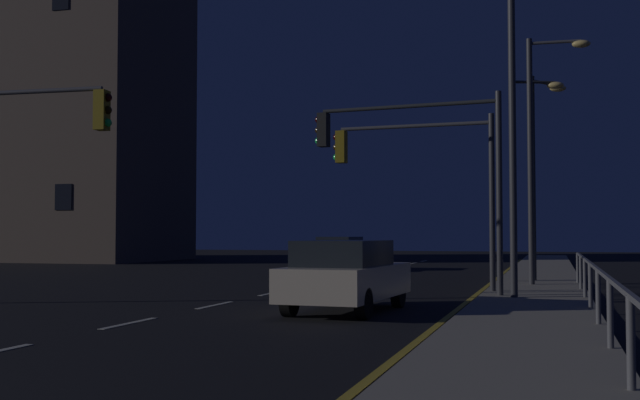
{
  "coord_description": "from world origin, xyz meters",
  "views": [
    {
      "loc": [
        7.8,
        -4.56,
        1.72
      ],
      "look_at": [
        0.71,
        19.48,
        2.78
      ],
      "focal_mm": 44.47,
      "sensor_mm": 36.0,
      "label": 1
    }
  ],
  "objects_px": {
    "car_oncoming": "(339,253)",
    "traffic_light_far_right": "(24,147)",
    "car": "(346,275)",
    "street_lamp_corner": "(539,137)",
    "traffic_light_overhead_east": "(413,152)",
    "street_lamp_across_street": "(521,158)",
    "street_lamp_median": "(538,157)",
    "building_distant": "(15,123)",
    "traffic_light_far_left": "(417,166)",
    "street_lamp_mid_block": "(500,96)"
  },
  "relations": [
    {
      "from": "car",
      "to": "traffic_light_far_left",
      "type": "relative_size",
      "value": 0.91
    },
    {
      "from": "traffic_light_overhead_east",
      "to": "street_lamp_median",
      "type": "xyz_separation_m",
      "value": [
        3.13,
        6.97,
        0.41
      ]
    },
    {
      "from": "traffic_light_far_right",
      "to": "street_lamp_across_street",
      "type": "xyz_separation_m",
      "value": [
        11.31,
        10.98,
        0.44
      ]
    },
    {
      "from": "street_lamp_mid_block",
      "to": "traffic_light_far_right",
      "type": "bearing_deg",
      "value": -161.5
    },
    {
      "from": "traffic_light_far_left",
      "to": "street_lamp_across_street",
      "type": "bearing_deg",
      "value": 60.56
    },
    {
      "from": "street_lamp_median",
      "to": "street_lamp_corner",
      "type": "height_order",
      "value": "street_lamp_corner"
    },
    {
      "from": "traffic_light_overhead_east",
      "to": "street_lamp_corner",
      "type": "distance_m",
      "value": 5.62
    },
    {
      "from": "traffic_light_overhead_east",
      "to": "street_lamp_corner",
      "type": "bearing_deg",
      "value": 54.51
    },
    {
      "from": "traffic_light_far_left",
      "to": "street_lamp_across_street",
      "type": "height_order",
      "value": "street_lamp_across_street"
    },
    {
      "from": "street_lamp_corner",
      "to": "traffic_light_far_left",
      "type": "bearing_deg",
      "value": -137.11
    },
    {
      "from": "traffic_light_overhead_east",
      "to": "street_lamp_corner",
      "type": "relative_size",
      "value": 0.68
    },
    {
      "from": "traffic_light_overhead_east",
      "to": "traffic_light_far_right",
      "type": "relative_size",
      "value": 0.97
    },
    {
      "from": "car",
      "to": "street_lamp_across_street",
      "type": "xyz_separation_m",
      "value": [
        3.36,
        10.45,
        3.45
      ]
    },
    {
      "from": "car",
      "to": "building_distant",
      "type": "distance_m",
      "value": 41.61
    },
    {
      "from": "traffic_light_overhead_east",
      "to": "building_distant",
      "type": "distance_m",
      "value": 38.99
    },
    {
      "from": "street_lamp_across_street",
      "to": "building_distant",
      "type": "relative_size",
      "value": 0.32
    },
    {
      "from": "traffic_light_far_left",
      "to": "building_distant",
      "type": "relative_size",
      "value": 0.23
    },
    {
      "from": "traffic_light_overhead_east",
      "to": "street_lamp_mid_block",
      "type": "distance_m",
      "value": 2.87
    },
    {
      "from": "traffic_light_overhead_east",
      "to": "street_lamp_across_street",
      "type": "bearing_deg",
      "value": 67.42
    },
    {
      "from": "car_oncoming",
      "to": "street_lamp_across_street",
      "type": "bearing_deg",
      "value": -45.66
    },
    {
      "from": "car_oncoming",
      "to": "building_distant",
      "type": "height_order",
      "value": "building_distant"
    },
    {
      "from": "car",
      "to": "traffic_light_overhead_east",
      "type": "distance_m",
      "value": 5.3
    },
    {
      "from": "street_lamp_mid_block",
      "to": "car",
      "type": "bearing_deg",
      "value": -134.69
    },
    {
      "from": "car_oncoming",
      "to": "building_distant",
      "type": "xyz_separation_m",
      "value": [
        -24.54,
        8.3,
        8.28
      ]
    },
    {
      "from": "building_distant",
      "to": "street_lamp_median",
      "type": "bearing_deg",
      "value": -26.0
    },
    {
      "from": "car",
      "to": "traffic_light_overhead_east",
      "type": "xyz_separation_m",
      "value": [
        0.77,
        4.22,
        3.1
      ]
    },
    {
      "from": "street_lamp_across_street",
      "to": "street_lamp_corner",
      "type": "bearing_deg",
      "value": -69.44
    },
    {
      "from": "traffic_light_overhead_east",
      "to": "car",
      "type": "bearing_deg",
      "value": -100.32
    },
    {
      "from": "traffic_light_overhead_east",
      "to": "traffic_light_far_right",
      "type": "bearing_deg",
      "value": -151.39
    },
    {
      "from": "car_oncoming",
      "to": "street_lamp_median",
      "type": "height_order",
      "value": "street_lamp_median"
    },
    {
      "from": "car_oncoming",
      "to": "building_distant",
      "type": "relative_size",
      "value": 0.21
    },
    {
      "from": "car",
      "to": "street_lamp_corner",
      "type": "distance_m",
      "value": 10.39
    },
    {
      "from": "traffic_light_overhead_east",
      "to": "street_lamp_corner",
      "type": "height_order",
      "value": "street_lamp_corner"
    },
    {
      "from": "street_lamp_median",
      "to": "building_distant",
      "type": "relative_size",
      "value": 0.32
    },
    {
      "from": "car_oncoming",
      "to": "street_lamp_mid_block",
      "type": "distance_m",
      "value": 18.83
    },
    {
      "from": "car_oncoming",
      "to": "traffic_light_far_right",
      "type": "bearing_deg",
      "value": -97.33
    },
    {
      "from": "traffic_light_overhead_east",
      "to": "traffic_light_far_left",
      "type": "xyz_separation_m",
      "value": [
        -0.13,
        1.4,
        -0.27
      ]
    },
    {
      "from": "street_lamp_across_street",
      "to": "traffic_light_far_right",
      "type": "bearing_deg",
      "value": -135.84
    },
    {
      "from": "traffic_light_far_right",
      "to": "building_distant",
      "type": "xyz_separation_m",
      "value": [
        -21.98,
        28.22,
        5.27
      ]
    },
    {
      "from": "traffic_light_far_left",
      "to": "street_lamp_corner",
      "type": "bearing_deg",
      "value": 42.89
    },
    {
      "from": "traffic_light_far_right",
      "to": "traffic_light_far_left",
      "type": "distance_m",
      "value": 10.57
    },
    {
      "from": "car_oncoming",
      "to": "traffic_light_overhead_east",
      "type": "bearing_deg",
      "value": -67.91
    },
    {
      "from": "car",
      "to": "street_lamp_mid_block",
      "type": "relative_size",
      "value": 0.54
    },
    {
      "from": "car",
      "to": "building_distant",
      "type": "height_order",
      "value": "building_distant"
    },
    {
      "from": "car_oncoming",
      "to": "traffic_light_overhead_east",
      "type": "height_order",
      "value": "traffic_light_overhead_east"
    },
    {
      "from": "car_oncoming",
      "to": "traffic_light_far_left",
      "type": "relative_size",
      "value": 0.91
    },
    {
      "from": "street_lamp_corner",
      "to": "street_lamp_median",
      "type": "bearing_deg",
      "value": 92.33
    },
    {
      "from": "car",
      "to": "street_lamp_corner",
      "type": "bearing_deg",
      "value": 65.46
    },
    {
      "from": "car_oncoming",
      "to": "street_lamp_median",
      "type": "distance_m",
      "value": 12.88
    },
    {
      "from": "traffic_light_far_right",
      "to": "street_lamp_across_street",
      "type": "height_order",
      "value": "street_lamp_across_street"
    }
  ]
}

